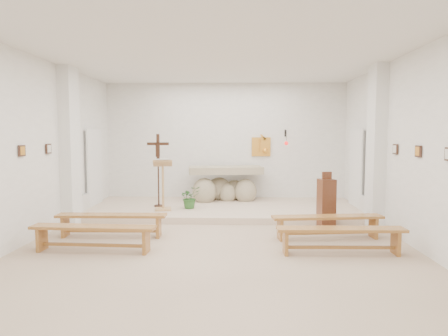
{
  "coord_description": "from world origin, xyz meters",
  "views": [
    {
      "loc": [
        0.38,
        -6.76,
        2.01
      ],
      "look_at": [
        0.08,
        1.6,
        1.3
      ],
      "focal_mm": 32.0,
      "sensor_mm": 36.0,
      "label": 1
    }
  ],
  "objects_px": {
    "lectern": "(163,185)",
    "bench_right_second": "(341,234)",
    "crucifix_stand": "(158,165)",
    "altar": "(225,186)",
    "bench_left_second": "(93,232)",
    "bench_left_front": "(112,220)",
    "bench_right_front": "(327,221)",
    "donation_pedestal": "(326,203)"
  },
  "relations": [
    {
      "from": "lectern",
      "to": "bench_right_second",
      "type": "relative_size",
      "value": 0.6
    },
    {
      "from": "lectern",
      "to": "crucifix_stand",
      "type": "distance_m",
      "value": 0.7
    },
    {
      "from": "altar",
      "to": "bench_left_second",
      "type": "distance_m",
      "value": 5.0
    },
    {
      "from": "bench_left_front",
      "to": "bench_right_front",
      "type": "distance_m",
      "value": 4.2
    },
    {
      "from": "lectern",
      "to": "altar",
      "type": "bearing_deg",
      "value": 36.28
    },
    {
      "from": "crucifix_stand",
      "to": "bench_left_second",
      "type": "bearing_deg",
      "value": -93.46
    },
    {
      "from": "donation_pedestal",
      "to": "bench_left_second",
      "type": "xyz_separation_m",
      "value": [
        -4.4,
        -2.03,
        -0.19
      ]
    },
    {
      "from": "donation_pedestal",
      "to": "bench_left_front",
      "type": "relative_size",
      "value": 0.56
    },
    {
      "from": "donation_pedestal",
      "to": "bench_left_front",
      "type": "xyz_separation_m",
      "value": [
        -4.4,
        -1.04,
        -0.19
      ]
    },
    {
      "from": "donation_pedestal",
      "to": "bench_left_front",
      "type": "distance_m",
      "value": 4.52
    },
    {
      "from": "donation_pedestal",
      "to": "bench_right_front",
      "type": "height_order",
      "value": "donation_pedestal"
    },
    {
      "from": "bench_right_front",
      "to": "donation_pedestal",
      "type": "bearing_deg",
      "value": 72.14
    },
    {
      "from": "donation_pedestal",
      "to": "bench_right_second",
      "type": "relative_size",
      "value": 0.56
    },
    {
      "from": "lectern",
      "to": "donation_pedestal",
      "type": "height_order",
      "value": "lectern"
    },
    {
      "from": "lectern",
      "to": "donation_pedestal",
      "type": "xyz_separation_m",
      "value": [
        3.77,
        -0.99,
        -0.25
      ]
    },
    {
      "from": "bench_left_second",
      "to": "bench_right_second",
      "type": "relative_size",
      "value": 1.0
    },
    {
      "from": "donation_pedestal",
      "to": "bench_left_front",
      "type": "height_order",
      "value": "donation_pedestal"
    },
    {
      "from": "lectern",
      "to": "bench_left_second",
      "type": "xyz_separation_m",
      "value": [
        -0.63,
        -3.03,
        -0.44
      ]
    },
    {
      "from": "lectern",
      "to": "bench_left_front",
      "type": "relative_size",
      "value": 0.6
    },
    {
      "from": "bench_right_second",
      "to": "lectern",
      "type": "bearing_deg",
      "value": 138.36
    },
    {
      "from": "lectern",
      "to": "bench_right_second",
      "type": "xyz_separation_m",
      "value": [
        3.56,
        -3.03,
        -0.44
      ]
    },
    {
      "from": "bench_right_second",
      "to": "bench_left_front",
      "type": "bearing_deg",
      "value": 165.36
    },
    {
      "from": "donation_pedestal",
      "to": "bench_right_second",
      "type": "xyz_separation_m",
      "value": [
        -0.2,
        -2.03,
        -0.19
      ]
    },
    {
      "from": "altar",
      "to": "bench_left_front",
      "type": "distance_m",
      "value": 4.12
    },
    {
      "from": "donation_pedestal",
      "to": "bench_right_front",
      "type": "bearing_deg",
      "value": -112.7
    },
    {
      "from": "altar",
      "to": "donation_pedestal",
      "type": "distance_m",
      "value": 3.4
    },
    {
      "from": "altar",
      "to": "bench_right_second",
      "type": "relative_size",
      "value": 1.0
    },
    {
      "from": "altar",
      "to": "crucifix_stand",
      "type": "height_order",
      "value": "crucifix_stand"
    },
    {
      "from": "altar",
      "to": "bench_left_front",
      "type": "height_order",
      "value": "altar"
    },
    {
      "from": "bench_left_front",
      "to": "bench_right_front",
      "type": "bearing_deg",
      "value": -1.1
    },
    {
      "from": "bench_left_front",
      "to": "bench_left_second",
      "type": "distance_m",
      "value": 1.0
    },
    {
      "from": "donation_pedestal",
      "to": "bench_right_second",
      "type": "height_order",
      "value": "donation_pedestal"
    },
    {
      "from": "altar",
      "to": "bench_right_second",
      "type": "distance_m",
      "value": 5.0
    },
    {
      "from": "bench_left_second",
      "to": "bench_right_second",
      "type": "distance_m",
      "value": 4.2
    },
    {
      "from": "bench_left_front",
      "to": "altar",
      "type": "bearing_deg",
      "value": 58.22
    },
    {
      "from": "altar",
      "to": "bench_left_front",
      "type": "xyz_separation_m",
      "value": [
        -2.1,
        -3.53,
        -0.22
      ]
    },
    {
      "from": "bench_right_front",
      "to": "bench_left_second",
      "type": "bearing_deg",
      "value": -173.53
    },
    {
      "from": "bench_left_front",
      "to": "bench_right_second",
      "type": "distance_m",
      "value": 4.31
    },
    {
      "from": "donation_pedestal",
      "to": "bench_right_second",
      "type": "bearing_deg",
      "value": -107.37
    },
    {
      "from": "donation_pedestal",
      "to": "bench_left_second",
      "type": "distance_m",
      "value": 4.85
    },
    {
      "from": "donation_pedestal",
      "to": "lectern",
      "type": "bearing_deg",
      "value": 153.48
    },
    {
      "from": "bench_right_front",
      "to": "bench_left_second",
      "type": "xyz_separation_m",
      "value": [
        -4.2,
        -1.0,
        0.0
      ]
    }
  ]
}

